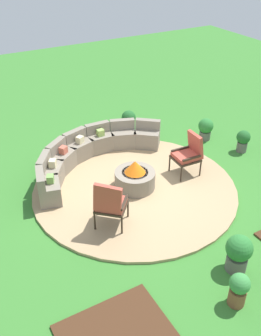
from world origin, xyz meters
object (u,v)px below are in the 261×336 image
lounge_chair_front_right (189,153)px  potted_plant_0 (243,140)px  potted_plant_1 (206,128)px  potted_plant_4 (129,120)px  curved_stone_bench (89,153)px  fire_pit (135,177)px  lounge_chair_front_left (110,203)px  potted_plant_2 (238,252)px  potted_plant_3 (239,289)px

lounge_chair_front_right → potted_plant_0: 1.92m
potted_plant_1 → potted_plant_4: potted_plant_4 is taller
curved_stone_bench → fire_pit: bearing=-71.7°
curved_stone_bench → lounge_chair_front_left: bearing=-104.2°
lounge_chair_front_left → potted_plant_1: lounge_chair_front_left is taller
potted_plant_1 → potted_plant_4: 2.16m
lounge_chair_front_right → potted_plant_2: bearing=162.1°
lounge_chair_front_left → potted_plant_3: 2.71m
lounge_chair_front_left → potted_plant_1: (3.92, 2.00, -0.28)m
fire_pit → lounge_chair_front_left: 1.42m
fire_pit → curved_stone_bench: curved_stone_bench is taller
potted_plant_3 → potted_plant_2: bearing=48.2°
potted_plant_2 → potted_plant_3: (-0.48, -0.54, -0.06)m
lounge_chair_front_left → potted_plant_0: lounge_chair_front_left is taller
potted_plant_1 → potted_plant_4: size_ratio=0.98×
lounge_chair_front_right → potted_plant_0: (1.90, 0.19, -0.26)m
potted_plant_0 → potted_plant_3: bearing=-134.0°
curved_stone_bench → potted_plant_1: (3.33, -0.32, -0.01)m
potted_plant_2 → lounge_chair_front_left: bearing=125.1°
potted_plant_2 → potted_plant_4: 5.53m
potted_plant_1 → potted_plant_4: (-1.60, 1.45, -0.01)m
potted_plant_1 → potted_plant_3: size_ratio=1.00×
curved_stone_bench → potted_plant_2: (0.82, -4.31, 0.04)m
lounge_chair_front_left → potted_plant_3: bearing=-27.9°
potted_plant_2 → curved_stone_bench: bearing=100.7°
curved_stone_bench → potted_plant_0: bearing=-19.4°
lounge_chair_front_right → curved_stone_bench: bearing=53.2°
lounge_chair_front_left → lounge_chair_front_right: 2.57m
fire_pit → lounge_chair_front_right: size_ratio=0.90×
lounge_chair_front_right → potted_plant_1: size_ratio=1.64×
lounge_chair_front_right → potted_plant_4: bearing=5.0°
potted_plant_2 → potted_plant_4: (0.92, 5.45, -0.06)m
curved_stone_bench → potted_plant_1: 3.35m
potted_plant_0 → potted_plant_2: size_ratio=0.82×
lounge_chair_front_left → potted_plant_2: bearing=-12.7°
potted_plant_3 → potted_plant_4: (1.40, 5.99, -0.00)m
potted_plant_2 → potted_plant_0: bearing=45.6°
lounge_chair_front_right → potted_plant_3: lounge_chair_front_right is taller
fire_pit → potted_plant_1: bearing=21.1°
curved_stone_bench → potted_plant_2: size_ratio=5.12×
curved_stone_bench → potted_plant_1: size_ratio=6.04×
fire_pit → potted_plant_4: size_ratio=1.44×
potted_plant_1 → lounge_chair_front_right: bearing=-141.0°
fire_pit → curved_stone_bench: bearing=108.3°
potted_plant_3 → potted_plant_4: potted_plant_4 is taller
potted_plant_1 → potted_plant_2: 4.72m
fire_pit → potted_plant_3: size_ratio=1.47×
potted_plant_2 → potted_plant_4: size_ratio=1.15×
potted_plant_1 → potted_plant_3: (-3.00, -4.54, -0.01)m
fire_pit → potted_plant_3: 3.44m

